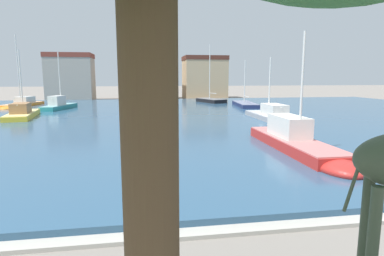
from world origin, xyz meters
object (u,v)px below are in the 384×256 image
Objects in this scene: sailboat_red at (298,145)px; sailboat_black at (209,101)px; sailboat_teal at (61,106)px; sailboat_grey at (269,116)px; sailboat_navy at (244,105)px; sailboat_orange at (21,105)px; sailboat_yellow at (24,114)px.

sailboat_red is 1.06× the size of sailboat_black.
sailboat_teal is 24.98m from sailboat_grey.
sailboat_navy is 0.92× the size of sailboat_red.
sailboat_red is 33.34m from sailboat_black.
sailboat_black is at bearing 7.24° from sailboat_orange.
sailboat_teal is 8.03m from sailboat_yellow.
sailboat_orange is 1.31× the size of sailboat_teal.
sailboat_yellow is (-19.32, 17.95, -0.08)m from sailboat_red.
sailboat_red is at bearing -42.89° from sailboat_yellow.
sailboat_red is at bearing -55.64° from sailboat_teal.
sailboat_teal reaches higher than sailboat_grey.
sailboat_teal is (5.98, -4.15, 0.11)m from sailboat_orange.
sailboat_grey is at bearing -32.39° from sailboat_orange.
sailboat_orange reaches higher than sailboat_teal.
sailboat_teal is at bearing -159.60° from sailboat_black.
sailboat_teal is 31.25m from sailboat_red.
sailboat_red is (-3.61, -12.68, 0.08)m from sailboat_grey.
sailboat_yellow is at bearing 137.11° from sailboat_red.
sailboat_red is 1.13× the size of sailboat_yellow.
sailboat_orange reaches higher than sailboat_black.
sailboat_navy is 0.97× the size of sailboat_black.
sailboat_black reaches higher than sailboat_teal.
sailboat_orange is 38.14m from sailboat_red.
sailboat_orange is 0.99× the size of sailboat_red.
sailboat_teal is 0.77× the size of sailboat_grey.
sailboat_black is at bearing 35.16° from sailboat_yellow.
sailboat_black reaches higher than sailboat_navy.
sailboat_black is at bearing 93.36° from sailboat_grey.
sailboat_teal is at bearing 148.30° from sailboat_grey.
sailboat_grey is (21.25, -13.12, -0.06)m from sailboat_teal.
sailboat_grey is at bearing 74.09° from sailboat_red.
sailboat_grey is at bearing -31.70° from sailboat_teal.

